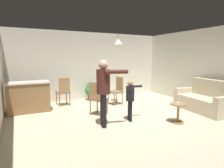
% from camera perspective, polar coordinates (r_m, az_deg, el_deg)
% --- Properties ---
extents(ground, '(7.68, 7.68, 0.00)m').
position_cam_1_polar(ground, '(5.29, 6.11, -10.80)').
color(ground, beige).
extents(wall_back, '(6.40, 0.10, 2.70)m').
position_cam_1_polar(wall_back, '(7.88, -6.56, 5.48)').
color(wall_back, silver).
rests_on(wall_back, ground).
extents(wall_right, '(0.10, 6.40, 2.70)m').
position_cam_1_polar(wall_right, '(7.28, 27.99, 4.35)').
color(wall_right, silver).
rests_on(wall_right, ground).
extents(couch_floral, '(1.04, 1.88, 1.00)m').
position_cam_1_polar(couch_floral, '(6.72, 26.12, -4.55)').
color(couch_floral, beige).
rests_on(couch_floral, ground).
extents(kitchen_counter, '(1.26, 0.66, 0.95)m').
position_cam_1_polar(kitchen_counter, '(6.46, -23.83, -3.58)').
color(kitchen_counter, olive).
rests_on(kitchen_counter, ground).
extents(side_table_by_couch, '(0.44, 0.44, 0.52)m').
position_cam_1_polar(side_table_by_couch, '(5.25, 19.35, -7.64)').
color(side_table_by_couch, '#99754C').
rests_on(side_table_by_couch, ground).
extents(person_adult, '(0.75, 0.60, 1.65)m').
position_cam_1_polar(person_adult, '(4.57, -2.48, -0.58)').
color(person_adult, black).
rests_on(person_adult, ground).
extents(person_child, '(0.60, 0.31, 1.10)m').
position_cam_1_polar(person_child, '(5.05, 5.62, -3.62)').
color(person_child, black).
rests_on(person_child, ground).
extents(dining_chair_by_counter, '(0.58, 0.58, 1.00)m').
position_cam_1_polar(dining_chair_by_counter, '(5.55, -4.42, -4.03)').
color(dining_chair_by_counter, '#99754C').
rests_on(dining_chair_by_counter, ground).
extents(dining_chair_near_wall, '(0.48, 0.48, 1.00)m').
position_cam_1_polar(dining_chair_near_wall, '(6.83, 1.50, -1.68)').
color(dining_chair_near_wall, '#99754C').
rests_on(dining_chair_near_wall, ground).
extents(dining_chair_centre_back, '(0.46, 0.46, 1.00)m').
position_cam_1_polar(dining_chair_centre_back, '(6.84, -14.44, -1.93)').
color(dining_chair_centre_back, '#99754C').
rests_on(dining_chair_centre_back, ground).
extents(potted_plant_corner, '(0.48, 0.48, 0.73)m').
position_cam_1_polar(potted_plant_corner, '(7.56, -6.36, -1.86)').
color(potted_plant_corner, brown).
rests_on(potted_plant_corner, ground).
extents(spare_remote_on_table, '(0.12, 0.11, 0.04)m').
position_cam_1_polar(spare_remote_on_table, '(5.18, 19.29, -5.45)').
color(spare_remote_on_table, white).
rests_on(spare_remote_on_table, side_table_by_couch).
extents(ceiling_light_pendant, '(0.32, 0.32, 0.55)m').
position_cam_1_polar(ceiling_light_pendant, '(6.74, 1.84, 12.73)').
color(ceiling_light_pendant, silver).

